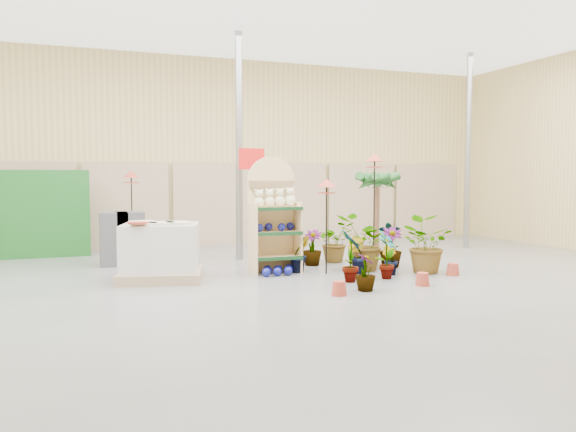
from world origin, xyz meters
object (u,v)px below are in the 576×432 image
Objects in this scene: pallet_stack at (160,252)px; bird_table_front at (327,186)px; potted_plant_2 at (364,243)px; display_shelf at (273,219)px.

bird_table_front is (2.74, -0.35, 1.05)m from pallet_stack.
bird_table_front is 1.24m from potted_plant_2.
display_shelf is at bearing 19.40° from pallet_stack.
potted_plant_2 is (0.73, 0.03, -1.01)m from bird_table_front.
display_shelf is 1.65m from potted_plant_2.
pallet_stack is at bearing 174.64° from potted_plant_2.
potted_plant_2 is (3.47, -0.33, 0.04)m from pallet_stack.
pallet_stack is at bearing 172.64° from bird_table_front.
display_shelf is at bearing 145.90° from bird_table_front.
potted_plant_2 is at bearing 2.25° from bird_table_front.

